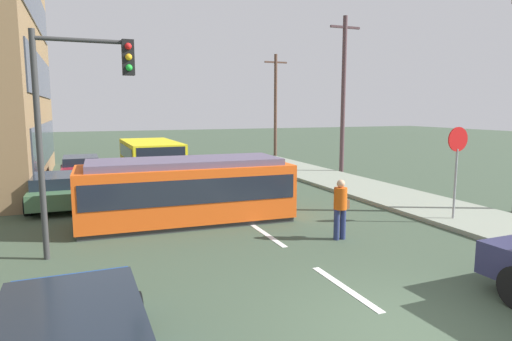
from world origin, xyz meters
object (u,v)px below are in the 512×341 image
traffic_light_mast (76,104)px  parked_sedan_mid (58,189)px  streetcar_tram (186,189)px  pedestrian_crossing (340,206)px  utility_pole_mid (343,93)px  parked_sedan_far (81,167)px  stop_sign (457,154)px  utility_pole_far (276,103)px  city_bus (151,157)px

traffic_light_mast → parked_sedan_mid: bearing=97.6°
streetcar_tram → pedestrian_crossing: streetcar_tram is taller
parked_sedan_mid → utility_pole_mid: bearing=13.5°
parked_sedan_far → stop_sign: size_ratio=1.46×
stop_sign → traffic_light_mast: (-10.89, 0.93, 1.50)m
streetcar_tram → utility_pole_far: utility_pole_far is taller
streetcar_tram → utility_pole_mid: (10.46, 7.40, 3.40)m
traffic_light_mast → utility_pole_far: size_ratio=0.70×
parked_sedan_mid → traffic_light_mast: traffic_light_mast is taller
utility_pole_far → parked_sedan_far: bearing=-153.6°
traffic_light_mast → utility_pole_far: bearing=54.7°
pedestrian_crossing → parked_sedan_mid: 10.50m
parked_sedan_mid → traffic_light_mast: size_ratio=0.79×
streetcar_tram → parked_sedan_far: bearing=106.7°
parked_sedan_far → utility_pole_far: (13.93, 6.92, 3.37)m
parked_sedan_mid → parked_sedan_far: bearing=83.1°
pedestrian_crossing → utility_pole_mid: bearing=57.4°
pedestrian_crossing → stop_sign: stop_sign is taller
streetcar_tram → stop_sign: stop_sign is taller
streetcar_tram → parked_sedan_mid: size_ratio=1.57×
city_bus → utility_pole_far: size_ratio=0.75×
city_bus → pedestrian_crossing: city_bus is taller
city_bus → stop_sign: stop_sign is taller
parked_sedan_mid → stop_sign: 13.85m
traffic_light_mast → utility_pole_far: 24.02m
city_bus → traffic_light_mast: traffic_light_mast is taller
utility_pole_mid → city_bus: bearing=168.3°
parked_sedan_far → utility_pole_far: size_ratio=0.55×
streetcar_tram → pedestrian_crossing: (3.51, -3.48, -0.10)m
traffic_light_mast → utility_pole_far: (13.87, 19.60, 0.31)m
city_bus → parked_sedan_far: (-3.40, 0.87, -0.47)m
pedestrian_crossing → traffic_light_mast: size_ratio=0.31×
pedestrian_crossing → utility_pole_mid: size_ratio=0.20×
parked_sedan_mid → utility_pole_far: utility_pole_far is taller
city_bus → parked_sedan_mid: 6.96m
pedestrian_crossing → parked_sedan_far: pedestrian_crossing is taller
streetcar_tram → traffic_light_mast: size_ratio=1.24×
pedestrian_crossing → parked_sedan_mid: (-7.40, 7.44, -0.32)m
traffic_light_mast → utility_pole_mid: utility_pole_mid is taller
traffic_light_mast → utility_pole_mid: (13.52, 9.70, 0.75)m
utility_pole_far → city_bus: bearing=-143.5°
utility_pole_mid → parked_sedan_far: bearing=167.6°
parked_sedan_mid → parked_sedan_far: 6.46m
parked_sedan_far → utility_pole_mid: bearing=-12.4°
city_bus → stop_sign: size_ratio=1.98×
streetcar_tram → parked_sedan_mid: (-3.90, 3.96, -0.42)m
streetcar_tram → utility_pole_mid: bearing=35.3°
traffic_light_mast → streetcar_tram: bearing=36.9°
parked_sedan_far → utility_pole_mid: utility_pole_mid is taller
city_bus → traffic_light_mast: (-3.35, -11.81, 2.60)m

